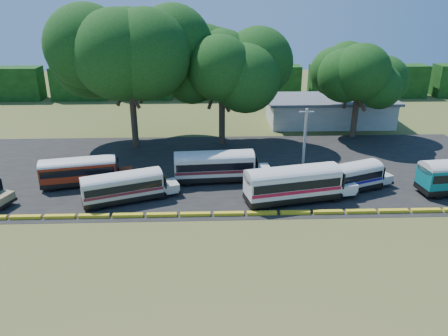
{
  "coord_description": "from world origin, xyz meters",
  "views": [
    {
      "loc": [
        -0.16,
        -33.74,
        18.59
      ],
      "look_at": [
        1.26,
        6.0,
        2.57
      ],
      "focal_mm": 35.0,
      "sensor_mm": 36.0,
      "label": 1
    }
  ],
  "objects_px": {
    "bus_red": "(81,170)",
    "bus_cream_west": "(124,185)",
    "bus_white_red": "(295,182)",
    "tree_west": "(129,51)"
  },
  "relations": [
    {
      "from": "bus_white_red",
      "to": "tree_west",
      "type": "height_order",
      "value": "tree_west"
    },
    {
      "from": "bus_red",
      "to": "bus_white_red",
      "type": "distance_m",
      "value": 21.68
    },
    {
      "from": "bus_cream_west",
      "to": "tree_west",
      "type": "distance_m",
      "value": 19.1
    },
    {
      "from": "bus_red",
      "to": "bus_cream_west",
      "type": "distance_m",
      "value": 6.51
    },
    {
      "from": "bus_red",
      "to": "bus_cream_west",
      "type": "relative_size",
      "value": 1.01
    },
    {
      "from": "bus_red",
      "to": "bus_cream_west",
      "type": "bearing_deg",
      "value": -49.58
    },
    {
      "from": "bus_cream_west",
      "to": "tree_west",
      "type": "bearing_deg",
      "value": 74.59
    },
    {
      "from": "bus_white_red",
      "to": "tree_west",
      "type": "distance_m",
      "value": 26.07
    },
    {
      "from": "bus_red",
      "to": "tree_west",
      "type": "height_order",
      "value": "tree_west"
    },
    {
      "from": "bus_cream_west",
      "to": "bus_white_red",
      "type": "height_order",
      "value": "bus_white_red"
    }
  ]
}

